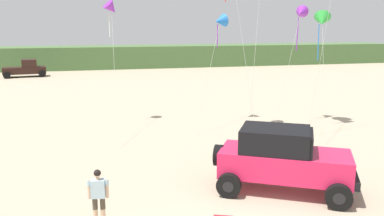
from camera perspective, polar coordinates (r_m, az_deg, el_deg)
dune_ridge at (r=58.33m, az=-12.81°, el=7.06°), size 90.00×6.81×3.00m
jeep at (r=14.39m, az=12.70°, el=-6.95°), size 4.98×4.21×2.26m
person_watching at (r=12.21m, az=-13.12°, el=-11.70°), size 0.62×0.36×1.67m
distant_pickup at (r=50.14m, az=-22.50°, el=5.16°), size 4.82×2.97×1.98m
kite_black_sled at (r=24.72m, az=15.15°, el=12.84°), size 3.56×3.61×6.86m
kite_orange_streamer at (r=23.60m, az=17.94°, el=11.68°), size 2.01×3.93×6.64m
kite_yellow_diamond at (r=24.29m, az=-11.34°, el=13.63°), size 0.98×6.28×7.23m
kite_red_delta at (r=24.17m, az=3.98°, el=12.16°), size 2.69×3.58×6.51m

